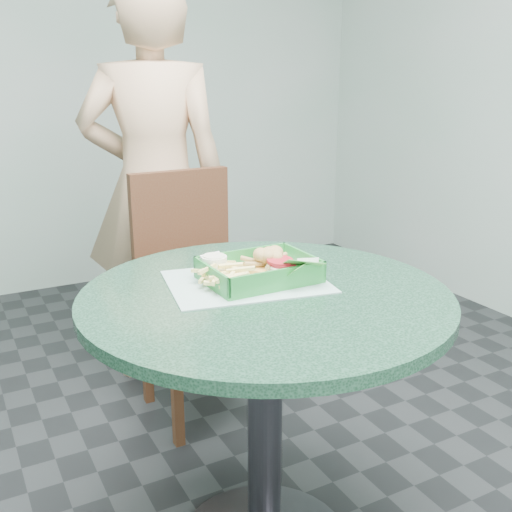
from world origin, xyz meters
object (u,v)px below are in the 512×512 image
diner_person (154,167)px  crab_sandwich (269,267)px  food_basket (259,282)px  cafe_table (265,361)px  sauce_ramekin (214,269)px  dining_chair (192,277)px

diner_person → crab_sandwich: (-0.06, -1.06, -0.12)m
crab_sandwich → food_basket: bearing=-170.3°
cafe_table → food_basket: size_ratio=3.30×
cafe_table → crab_sandwich: 0.24m
sauce_ramekin → cafe_table: bearing=-58.5°
crab_sandwich → sauce_ramekin: (-0.13, 0.05, 0.00)m
food_basket → crab_sandwich: 0.05m
food_basket → diner_person: bearing=85.0°
dining_chair → diner_person: 0.50m
diner_person → food_basket: bearing=107.7°
diner_person → crab_sandwich: diner_person is taller
diner_person → crab_sandwich: bearing=109.4°
cafe_table → diner_person: 1.20m
food_basket → crab_sandwich: size_ratio=2.24×
dining_chair → sauce_ramekin: 0.78m
diner_person → food_basket: 1.08m
food_basket → crab_sandwich: crab_sandwich is taller
cafe_table → sauce_ramekin: 0.27m
crab_sandwich → cafe_table: bearing=-124.5°
dining_chair → food_basket: (-0.11, -0.75, 0.24)m
cafe_table → diner_person: diner_person is taller
food_basket → sauce_ramekin: 0.12m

